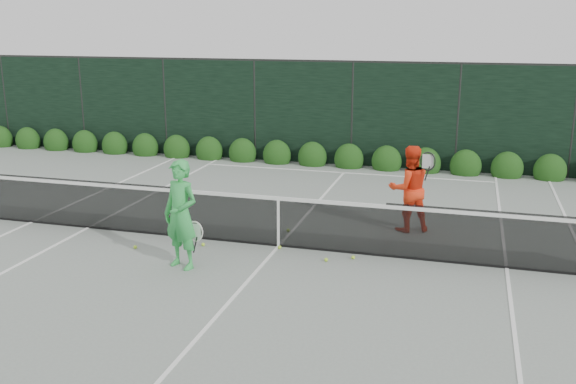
# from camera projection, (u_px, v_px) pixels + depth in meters

# --- Properties ---
(ground) EXTENTS (80.00, 80.00, 0.00)m
(ground) POSITION_uv_depth(u_px,v_px,m) (279.00, 246.00, 12.15)
(ground) COLOR gray
(ground) RESTS_ON ground
(tennis_net) EXTENTS (12.90, 0.10, 1.07)m
(tennis_net) POSITION_uv_depth(u_px,v_px,m) (277.00, 220.00, 12.02)
(tennis_net) COLOR black
(tennis_net) RESTS_ON ground
(player_woman) EXTENTS (0.80, 0.65, 1.89)m
(player_woman) POSITION_uv_depth(u_px,v_px,m) (181.00, 215.00, 10.90)
(player_woman) COLOR green
(player_woman) RESTS_ON ground
(player_man) EXTENTS (1.05, 0.96, 1.76)m
(player_man) POSITION_uv_depth(u_px,v_px,m) (409.00, 189.00, 12.88)
(player_man) COLOR #FC3715
(player_man) RESTS_ON ground
(court_lines) EXTENTS (11.03, 23.83, 0.01)m
(court_lines) POSITION_uv_depth(u_px,v_px,m) (279.00, 246.00, 12.15)
(court_lines) COLOR white
(court_lines) RESTS_ON ground
(windscreen_fence) EXTENTS (32.00, 21.07, 3.06)m
(windscreen_fence) POSITION_uv_depth(u_px,v_px,m) (224.00, 208.00, 9.24)
(windscreen_fence) COLOR black
(windscreen_fence) RESTS_ON ground
(hedge_row) EXTENTS (31.66, 0.65, 0.94)m
(hedge_row) POSITION_uv_depth(u_px,v_px,m) (349.00, 159.00, 18.74)
(hedge_row) COLOR #1B3D10
(hedge_row) RESTS_ON ground
(tennis_balls) EXTENTS (4.10, 1.82, 0.07)m
(tennis_balls) POSITION_uv_depth(u_px,v_px,m) (263.00, 247.00, 12.01)
(tennis_balls) COLOR #B8E933
(tennis_balls) RESTS_ON ground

